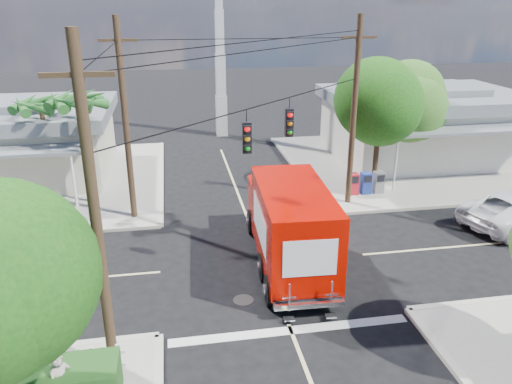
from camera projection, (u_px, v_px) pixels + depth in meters
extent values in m
plane|color=black|center=(265.00, 263.00, 19.33)|extent=(120.00, 120.00, 0.00)
cube|color=gray|center=(404.00, 162.00, 31.18)|extent=(14.00, 14.00, 0.14)
cube|color=#B6B0A1|center=(296.00, 168.00, 30.06)|extent=(0.25, 14.00, 0.14)
cube|color=#B6B0A1|center=(467.00, 204.00, 24.74)|extent=(14.00, 0.25, 0.14)
cube|color=gray|center=(33.00, 183.00, 27.67)|extent=(14.00, 14.00, 0.14)
cube|color=#B6B0A1|center=(161.00, 176.00, 28.79)|extent=(0.25, 14.00, 0.14)
cube|color=beige|center=(232.00, 179.00, 28.53)|extent=(0.12, 12.00, 0.01)
cube|color=beige|center=(499.00, 243.00, 20.92)|extent=(12.00, 0.12, 0.01)
cube|color=silver|center=(291.00, 330.00, 15.37)|extent=(7.50, 0.40, 0.01)
cube|color=silver|center=(423.00, 130.00, 31.71)|extent=(11.00, 8.00, 3.40)
cube|color=slate|center=(426.00, 98.00, 30.97)|extent=(11.80, 8.80, 0.70)
cube|color=slate|center=(427.00, 90.00, 30.79)|extent=(6.05, 4.40, 0.50)
cube|color=slate|center=(469.00, 130.00, 26.77)|extent=(9.90, 1.80, 0.15)
cylinder|color=silver|center=(396.00, 164.00, 25.85)|extent=(0.12, 0.12, 2.90)
cube|color=beige|center=(16.00, 147.00, 28.29)|extent=(10.00, 8.00, 3.20)
cube|color=slate|center=(10.00, 113.00, 27.60)|extent=(10.80, 8.80, 0.70)
cube|color=slate|center=(9.00, 104.00, 27.42)|extent=(5.50, 4.40, 0.50)
cylinder|color=silver|center=(74.00, 181.00, 23.78)|extent=(0.12, 0.12, 2.70)
cube|color=silver|center=(222.00, 116.00, 37.27)|extent=(0.80, 0.80, 3.00)
cube|color=silver|center=(220.00, 75.00, 36.20)|extent=(0.70, 0.70, 3.00)
cube|color=silver|center=(219.00, 31.00, 35.13)|extent=(0.60, 0.60, 3.00)
cylinder|color=#422D1C|center=(8.00, 378.00, 10.60)|extent=(0.28, 0.28, 3.71)
sphere|color=#134713|center=(3.00, 296.00, 9.59)|extent=(3.25, 3.25, 3.25)
cylinder|color=#422D1C|center=(376.00, 151.00, 25.95)|extent=(0.28, 0.28, 4.10)
sphere|color=#134713|center=(381.00, 102.00, 25.04)|extent=(4.10, 4.10, 4.10)
sphere|color=#134713|center=(372.00, 97.00, 25.06)|extent=(3.33, 3.33, 3.33)
sphere|color=#134713|center=(390.00, 106.00, 24.86)|extent=(3.58, 3.58, 3.58)
cylinder|color=#422D1C|center=(404.00, 143.00, 28.48)|extent=(0.28, 0.28, 3.58)
sphere|color=#2A671D|center=(408.00, 104.00, 27.68)|extent=(3.58, 3.58, 3.58)
sphere|color=#2A671D|center=(400.00, 99.00, 27.72)|extent=(2.91, 2.91, 2.91)
sphere|color=#2A671D|center=(416.00, 107.00, 27.50)|extent=(3.14, 3.14, 3.14)
cylinder|color=#422D1C|center=(84.00, 153.00, 24.09)|extent=(0.24, 0.24, 5.00)
cone|color=#296927|center=(97.00, 99.00, 23.30)|extent=(0.50, 2.06, 0.98)
cone|color=#296927|center=(92.00, 96.00, 23.90)|extent=(1.92, 1.68, 0.98)
cone|color=#296927|center=(76.00, 96.00, 23.93)|extent=(2.12, 0.95, 0.98)
cone|color=#296927|center=(60.00, 98.00, 23.39)|extent=(1.34, 2.07, 0.98)
cone|color=#296927|center=(57.00, 101.00, 22.67)|extent=(1.34, 2.07, 0.98)
cone|color=#296927|center=(69.00, 103.00, 22.32)|extent=(2.12, 0.95, 0.98)
cone|color=#296927|center=(87.00, 102.00, 22.60)|extent=(1.92, 1.68, 0.98)
cylinder|color=#422D1C|center=(48.00, 150.00, 25.22)|extent=(0.24, 0.24, 4.60)
cone|color=#296927|center=(60.00, 102.00, 24.51)|extent=(0.50, 2.06, 0.98)
cone|color=#296927|center=(55.00, 100.00, 25.10)|extent=(1.92, 1.68, 0.98)
cone|color=#296927|center=(40.00, 100.00, 25.14)|extent=(2.12, 0.95, 0.98)
cone|color=#296927|center=(25.00, 102.00, 24.59)|extent=(1.34, 2.07, 0.98)
cone|color=#296927|center=(21.00, 105.00, 23.88)|extent=(1.34, 2.07, 0.98)
cone|color=#296927|center=(32.00, 107.00, 23.52)|extent=(2.12, 0.95, 0.98)
cone|color=#296927|center=(49.00, 105.00, 23.81)|extent=(1.92, 1.68, 0.98)
cylinder|color=#473321|center=(96.00, 221.00, 12.11)|extent=(0.28, 0.28, 9.00)
cube|color=#473321|center=(77.00, 75.00, 10.85)|extent=(1.60, 0.12, 0.12)
cylinder|color=#473321|center=(354.00, 115.00, 23.33)|extent=(0.28, 0.28, 9.00)
cube|color=#473321|center=(359.00, 37.00, 22.08)|extent=(1.60, 0.12, 0.12)
cylinder|color=#473321|center=(126.00, 124.00, 21.68)|extent=(0.28, 0.28, 9.00)
cube|color=#473321|center=(118.00, 40.00, 20.42)|extent=(1.60, 0.12, 0.12)
cylinder|color=black|center=(266.00, 104.00, 17.11)|extent=(10.43, 10.43, 0.04)
cube|color=black|center=(247.00, 138.00, 16.59)|extent=(0.30, 0.24, 1.05)
sphere|color=red|center=(247.00, 129.00, 16.34)|extent=(0.20, 0.20, 0.20)
cube|color=black|center=(289.00, 123.00, 18.64)|extent=(0.30, 0.24, 1.05)
sphere|color=red|center=(290.00, 115.00, 18.39)|extent=(0.20, 0.20, 0.20)
cube|color=silver|center=(7.00, 377.00, 12.76)|extent=(5.94, 0.05, 0.08)
cube|color=silver|center=(4.00, 365.00, 12.62)|extent=(5.94, 0.05, 0.08)
cube|color=silver|center=(119.00, 360.00, 13.15)|extent=(0.09, 0.06, 1.00)
cube|color=red|center=(353.00, 184.00, 25.71)|extent=(0.50, 0.50, 1.10)
cube|color=navy|center=(366.00, 183.00, 25.82)|extent=(0.50, 0.50, 1.10)
cube|color=slate|center=(378.00, 182.00, 25.94)|extent=(0.50, 0.50, 1.10)
cube|color=black|center=(288.00, 249.00, 19.27)|extent=(2.58, 7.55, 0.24)
cube|color=#C50B00|center=(276.00, 203.00, 21.70)|extent=(2.37, 1.74, 2.10)
cube|color=black|center=(274.00, 189.00, 22.18)|extent=(2.02, 0.34, 0.91)
cube|color=silver|center=(273.00, 209.00, 22.73)|extent=(2.20, 0.23, 0.33)
cube|color=#C50B00|center=(293.00, 225.00, 17.96)|extent=(2.67, 5.66, 2.77)
cube|color=white|center=(326.00, 220.00, 18.04)|extent=(0.20, 3.44, 1.24)
cube|color=white|center=(260.00, 223.00, 17.77)|extent=(0.20, 3.44, 1.24)
cube|color=white|center=(310.00, 258.00, 15.32)|extent=(1.72, 0.11, 1.24)
cube|color=silver|center=(309.00, 304.00, 15.77)|extent=(2.30, 0.36, 0.17)
cube|color=silver|center=(289.00, 298.00, 15.44)|extent=(0.43, 0.08, 0.96)
cube|color=silver|center=(331.00, 295.00, 15.59)|extent=(0.43, 0.08, 0.96)
cylinder|color=black|center=(252.00, 221.00, 21.71)|extent=(0.36, 1.07, 1.05)
cylinder|color=black|center=(301.00, 219.00, 21.96)|extent=(0.36, 1.07, 1.05)
cylinder|color=black|center=(270.00, 290.00, 16.58)|extent=(0.36, 1.07, 1.05)
cylinder|color=black|center=(334.00, 285.00, 16.82)|extent=(0.36, 1.07, 1.05)
imported|color=#B9A99F|center=(61.00, 383.00, 11.92)|extent=(0.70, 0.69, 1.63)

